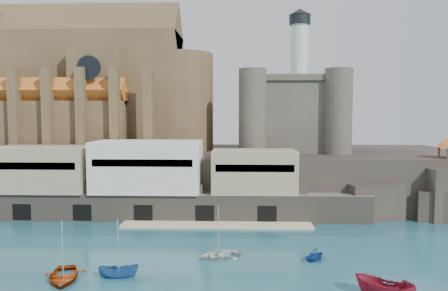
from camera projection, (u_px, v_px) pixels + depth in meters
name	position (u px, v px, depth m)	size (l,w,h in m)	color
ground	(192.00, 266.00, 50.91)	(300.00, 300.00, 0.00)	#1B4D5A
promontory	(211.00, 175.00, 89.77)	(100.00, 36.00, 10.00)	black
quay	(146.00, 182.00, 73.79)	(70.00, 12.00, 13.05)	#686053
church	(99.00, 92.00, 91.76)	(47.00, 25.93, 30.51)	#503D25
castle_keep	(291.00, 110.00, 89.89)	(21.20, 21.20, 29.30)	#443F35
boat_0	(63.00, 280.00, 46.65)	(4.57, 1.32, 6.40)	#8E2803
boat_2	(119.00, 277.00, 47.33)	(1.66, 1.70, 4.40)	#245691
boat_6	(219.00, 257.00, 54.01)	(3.89, 1.13, 5.45)	silver
boat_7	(315.00, 260.00, 52.90)	(2.92, 1.78, 3.38)	navy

